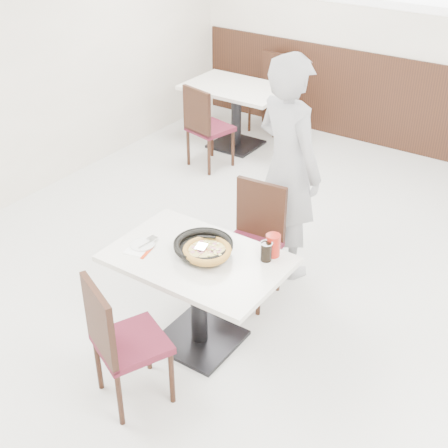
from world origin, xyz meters
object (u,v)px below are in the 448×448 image
Objects in this scene: bg_table_left at (236,117)px; bg_chair_left_near at (210,126)px; pizza_pan at (203,248)px; bg_chair_left_far at (269,94)px; side_plate at (142,245)px; main_table at (199,300)px; chair_near at (131,340)px; red_cup at (273,245)px; chair_far at (249,246)px; cola_glass at (266,252)px; pizza at (207,252)px; diner_person at (288,168)px.

bg_chair_left_near is (0.06, -0.63, 0.10)m from bg_table_left.
pizza_pan is 0.29× the size of bg_table_left.
bg_chair_left_far is (0.00, 1.29, 0.00)m from bg_chair_left_near.
side_plate is at bearing -50.62° from bg_chair_left_near.
chair_near reaches higher than main_table.
chair_near is at bearing -114.67° from red_cup.
chair_far is at bearing 113.11° from chair_near.
red_cup is (0.01, 0.08, 0.02)m from cola_glass.
pizza is at bearing 91.73° from chair_far.
pizza is at bearing 13.63° from side_plate.
pizza_pan is at bearing -42.06° from bg_chair_left_near.
pizza is at bearing 113.78° from bg_chair_left_far.
red_cup is 0.99m from diner_person.
diner_person reaches higher than main_table.
bg_chair_left_near and bg_chair_left_far have the same top height.
pizza is (0.08, 0.01, 0.44)m from main_table.
diner_person reaches higher than chair_far.
pizza reaches higher than main_table.
bg_table_left is at bearing 109.23° from bg_chair_left_near.
cola_glass is 0.81× the size of red_cup.
bg_chair_left_near is 1.29m from bg_chair_left_far.
chair_far is at bearing 109.02° from diner_person.
pizza is 0.32× the size of bg_chair_left_near.
pizza_pan reaches higher than bg_table_left.
diner_person is (0.02, 0.53, 0.46)m from chair_far.
chair_near is at bearing 83.71° from chair_far.
bg_chair_left_near is at bearing 132.44° from cola_glass.
bg_chair_left_far is at bearing 84.32° from bg_table_left.
bg_chair_left_near reaches higher than main_table.
pizza is at bearing -41.53° from bg_chair_left_near.
chair_far is 0.79× the size of bg_table_left.
red_cup is at bearing 31.78° from pizza_pan.
bg_table_left is 1.26× the size of bg_chair_left_near.
chair_far reaches higher than red_cup.
chair_near is 1.00× the size of chair_far.
bg_chair_left_near reaches higher than red_cup.
chair_near is at bearing -56.80° from side_plate.
chair_far and bg_chair_left_far have the same top height.
chair_near is 0.79× the size of bg_table_left.
pizza_pan is 0.36× the size of bg_chair_left_far.
pizza_pan is 2.97m from bg_chair_left_near.
diner_person is at bearing 89.56° from pizza_pan.
pizza_pan is (0.04, 0.72, 0.32)m from chair_near.
side_plate is at bearing -166.37° from pizza.
diner_person reaches higher than pizza_pan.
bg_chair_left_near is (-1.67, 2.49, 0.10)m from main_table.
cola_glass is 1.05m from diner_person.
red_cup is (0.45, 0.97, 0.35)m from chair_near.
diner_person is (0.02, 1.20, 0.56)m from main_table.
main_table is 1.26× the size of chair_far.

